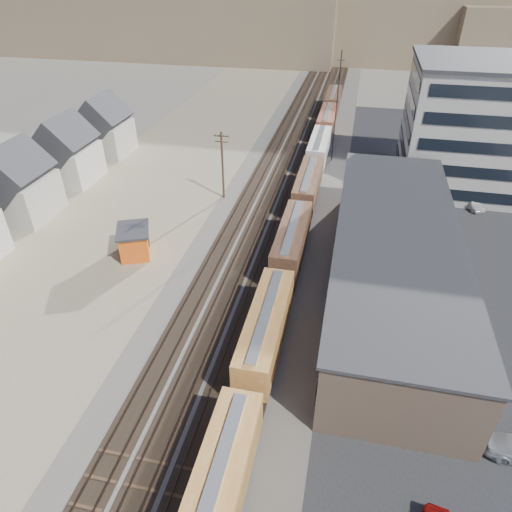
% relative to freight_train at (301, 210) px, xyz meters
% --- Properties ---
extents(ground, '(300.00, 300.00, 0.00)m').
position_rel_freight_train_xyz_m(ground, '(-3.80, -35.38, -2.79)').
color(ground, '#6B6356').
rests_on(ground, ground).
extents(ballast_bed, '(18.00, 200.00, 0.06)m').
position_rel_freight_train_xyz_m(ballast_bed, '(-3.80, 14.62, -2.76)').
color(ballast_bed, '#4C4742').
rests_on(ballast_bed, ground).
extents(dirt_yard, '(24.00, 180.00, 0.03)m').
position_rel_freight_train_xyz_m(dirt_yard, '(-23.80, 4.62, -2.78)').
color(dirt_yard, '#7F7457').
rests_on(dirt_yard, ground).
extents(asphalt_lot, '(26.00, 120.00, 0.04)m').
position_rel_freight_train_xyz_m(asphalt_lot, '(18.20, -0.38, -2.77)').
color(asphalt_lot, '#232326').
rests_on(asphalt_lot, ground).
extents(rail_tracks, '(11.40, 200.00, 0.24)m').
position_rel_freight_train_xyz_m(rail_tracks, '(-4.35, 14.62, -2.68)').
color(rail_tracks, black).
rests_on(rail_tracks, ground).
extents(freight_train, '(3.00, 119.74, 4.46)m').
position_rel_freight_train_xyz_m(freight_train, '(0.00, 0.00, 0.00)').
color(freight_train, black).
rests_on(freight_train, ground).
extents(warehouse, '(12.40, 40.40, 7.25)m').
position_rel_freight_train_xyz_m(warehouse, '(11.18, -10.38, 0.86)').
color(warehouse, '#9F7F64').
rests_on(warehouse, ground).
extents(office_tower, '(22.60, 18.60, 18.45)m').
position_rel_freight_train_xyz_m(office_tower, '(24.15, 19.57, 6.47)').
color(office_tower, '#9E998E').
rests_on(office_tower, ground).
extents(utility_pole_north, '(2.20, 0.32, 10.00)m').
position_rel_freight_train_xyz_m(utility_pole_north, '(-12.30, 6.62, 2.50)').
color(utility_pole_north, '#382619').
rests_on(utility_pole_north, ground).
extents(radio_mast, '(1.20, 0.16, 18.00)m').
position_rel_freight_train_xyz_m(radio_mast, '(2.20, 24.62, 6.33)').
color(radio_mast, black).
rests_on(radio_mast, ground).
extents(hills_north, '(265.00, 80.00, 32.00)m').
position_rel_freight_train_xyz_m(hills_north, '(-3.63, 132.54, 11.31)').
color(hills_north, brown).
rests_on(hills_north, ground).
extents(maintenance_shed, '(5.31, 5.88, 3.52)m').
position_rel_freight_train_xyz_m(maintenance_shed, '(-18.53, -10.36, -0.99)').
color(maintenance_shed, '#E85915').
rests_on(maintenance_shed, ground).
extents(parked_car_blue, '(3.69, 5.30, 1.34)m').
position_rel_freight_train_xyz_m(parked_car_blue, '(18.06, 19.30, -2.12)').
color(parked_car_blue, navy).
rests_on(parked_car_blue, ground).
extents(parked_car_far, '(3.39, 4.76, 1.50)m').
position_rel_freight_train_xyz_m(parked_car_far, '(23.23, 11.11, -2.04)').
color(parked_car_far, silver).
rests_on(parked_car_far, ground).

